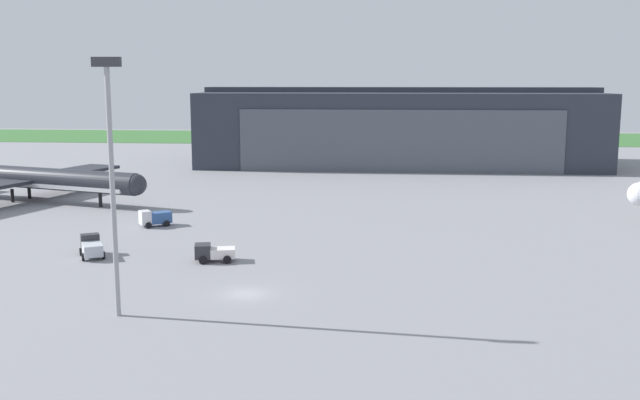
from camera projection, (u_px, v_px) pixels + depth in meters
ground_plane at (246, 294)px, 68.19m from camera, size 440.00×440.00×0.00m
grass_field_strip at (347, 137)px, 250.19m from camera, size 440.00×56.00×0.08m
maintenance_hangar at (398, 128)px, 171.31m from camera, size 92.02×34.03×18.27m
airliner_far_left at (27, 178)px, 119.56m from camera, size 44.58×41.87×11.84m
stair_truck at (92, 247)px, 82.23m from camera, size 3.95×4.93×2.40m
fuel_bowser at (155, 218)px, 99.30m from camera, size 4.50×3.90×2.31m
pushback_tractor at (213, 252)px, 80.13m from camera, size 4.78×3.26×2.00m
apron_light_mast at (112, 170)px, 59.84m from camera, size 2.40×0.50×21.94m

